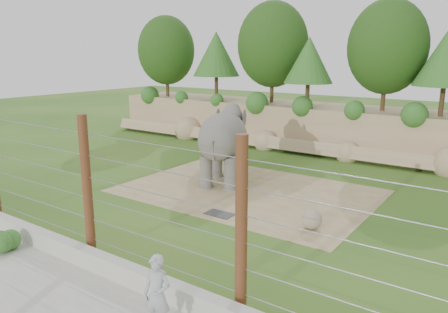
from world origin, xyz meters
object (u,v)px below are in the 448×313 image
Objects in this scene: elephant at (223,147)px; zookeeper at (157,294)px; stone_ball at (312,219)px; barrier_fence at (87,187)px.

zookeeper is at bearing -83.17° from elephant.
barrier_fence is at bearing -129.31° from stone_ball.
elephant is at bearing 154.01° from stone_ball.
elephant is 7.96m from barrier_fence.
zookeeper is at bearing -93.07° from stone_ball.
zookeeper is (3.96, -1.47, -1.16)m from barrier_fence.
barrier_fence reaches higher than stone_ball.
barrier_fence is at bearing -103.82° from elephant.
barrier_fence is 12.19× the size of zookeeper.
elephant is at bearing 106.57° from zookeeper.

